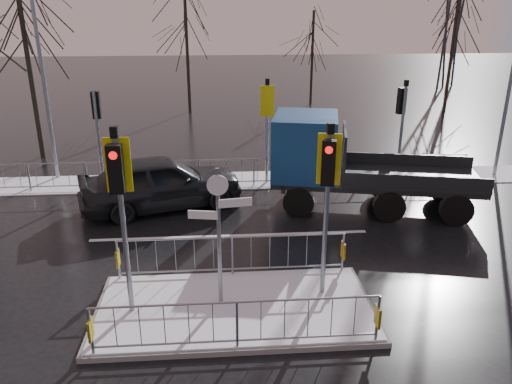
{
  "coord_description": "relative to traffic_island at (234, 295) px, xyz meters",
  "views": [
    {
      "loc": [
        -0.25,
        -9.29,
        6.26
      ],
      "look_at": [
        0.66,
        2.57,
        1.8
      ],
      "focal_mm": 35.0,
      "sensor_mm": 36.0,
      "label": 1
    }
  ],
  "objects": [
    {
      "name": "ground",
      "position": [
        0.01,
        -0.01,
        -0.39
      ],
      "size": [
        120.0,
        120.0,
        0.0
      ],
      "primitive_type": "plane",
      "color": "black",
      "rests_on": "ground"
    },
    {
      "name": "snow_verge",
      "position": [
        0.01,
        8.59,
        -0.37
      ],
      "size": [
        30.0,
        2.0,
        0.04
      ],
      "primitive_type": "cube",
      "color": "white",
      "rests_on": "ground"
    },
    {
      "name": "lane_markings",
      "position": [
        0.01,
        -0.34,
        -0.39
      ],
      "size": [
        8.0,
        11.38,
        0.01
      ],
      "color": "silver",
      "rests_on": "ground"
    },
    {
      "name": "traffic_island",
      "position": [
        0.0,
        0.0,
        0.0
      ],
      "size": [
        6.0,
        3.04,
        4.15
      ],
      "color": "#63635E",
      "rests_on": "ground"
    },
    {
      "name": "far_kerb_fixtures",
      "position": [
        0.31,
        8.08,
        0.63
      ],
      "size": [
        18.0,
        0.65,
        3.83
      ],
      "color": "gray",
      "rests_on": "ground"
    },
    {
      "name": "car_far_lane",
      "position": [
        -2.14,
        6.16,
        0.49
      ],
      "size": [
        5.59,
        3.55,
        1.77
      ],
      "primitive_type": "imported",
      "rotation": [
        0.0,
        0.0,
        1.88
      ],
      "color": "black",
      "rests_on": "ground"
    },
    {
      "name": "flatbed_truck",
      "position": [
        3.44,
        5.86,
        1.22
      ],
      "size": [
        6.88,
        3.73,
        3.03
      ],
      "color": "black",
      "rests_on": "ground"
    },
    {
      "name": "tree_near_b",
      "position": [
        -7.99,
        12.49,
        4.76
      ],
      "size": [
        4.0,
        4.0,
        7.55
      ],
      "color": "black",
      "rests_on": "ground"
    },
    {
      "name": "tree_far_a",
      "position": [
        -1.99,
        21.99,
        4.43
      ],
      "size": [
        3.75,
        3.75,
        7.08
      ],
      "color": "black",
      "rests_on": "ground"
    },
    {
      "name": "tree_far_b",
      "position": [
        6.01,
        23.99,
        3.79
      ],
      "size": [
        3.25,
        3.25,
        6.14
      ],
      "color": "black",
      "rests_on": "ground"
    },
    {
      "name": "tree_far_c",
      "position": [
        14.01,
        20.99,
        4.76
      ],
      "size": [
        4.0,
        4.0,
        7.55
      ],
      "color": "black",
      "rests_on": "ground"
    },
    {
      "name": "street_lamp_left",
      "position": [
        -6.42,
        9.49,
        4.1
      ],
      "size": [
        1.25,
        0.18,
        8.2
      ],
      "color": "gray",
      "rests_on": "ground"
    }
  ]
}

